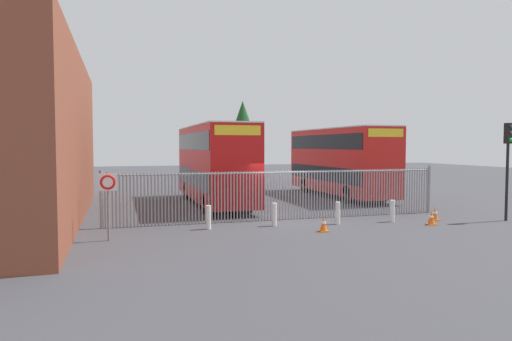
% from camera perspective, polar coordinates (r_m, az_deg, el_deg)
% --- Properties ---
extents(ground_plane, '(100.00, 100.00, 0.00)m').
position_cam_1_polar(ground_plane, '(28.36, -2.32, -3.62)').
color(ground_plane, '#3D3D42').
extents(palisade_fence, '(15.51, 0.14, 2.35)m').
position_cam_1_polar(palisade_fence, '(20.63, 3.32, -2.85)').
color(palisade_fence, gray).
rests_on(palisade_fence, ground).
extents(double_decker_bus_near_gate, '(2.54, 10.81, 4.42)m').
position_cam_1_polar(double_decker_bus_near_gate, '(25.96, -5.22, 1.12)').
color(double_decker_bus_near_gate, red).
rests_on(double_decker_bus_near_gate, ground).
extents(double_decker_bus_behind_fence_left, '(2.54, 10.81, 4.42)m').
position_cam_1_polar(double_decker_bus_behind_fence_left, '(30.36, 10.25, 1.36)').
color(double_decker_bus_behind_fence_left, red).
rests_on(double_decker_bus_behind_fence_left, ground).
extents(bollard_near_left, '(0.20, 0.20, 0.95)m').
position_cam_1_polar(bollard_near_left, '(18.45, -5.89, -5.77)').
color(bollard_near_left, silver).
rests_on(bollard_near_left, ground).
extents(bollard_center_front, '(0.20, 0.20, 0.95)m').
position_cam_1_polar(bollard_center_front, '(19.10, 2.29, -5.45)').
color(bollard_center_front, silver).
rests_on(bollard_center_front, ground).
extents(bollard_near_right, '(0.20, 0.20, 0.95)m').
position_cam_1_polar(bollard_near_right, '(19.80, 10.07, -5.19)').
color(bollard_near_right, silver).
rests_on(bollard_near_right, ground).
extents(bollard_far_right, '(0.20, 0.20, 0.95)m').
position_cam_1_polar(bollard_far_right, '(20.97, 16.48, -4.81)').
color(bollard_far_right, silver).
rests_on(bollard_far_right, ground).
extents(traffic_cone_by_gate, '(0.34, 0.34, 0.59)m').
position_cam_1_polar(traffic_cone_by_gate, '(21.95, 21.24, -5.04)').
color(traffic_cone_by_gate, orange).
rests_on(traffic_cone_by_gate, ground).
extents(traffic_cone_mid_forecourt, '(0.34, 0.34, 0.59)m').
position_cam_1_polar(traffic_cone_mid_forecourt, '(18.06, 8.34, -6.57)').
color(traffic_cone_mid_forecourt, orange).
rests_on(traffic_cone_mid_forecourt, ground).
extents(traffic_cone_near_kerb, '(0.34, 0.34, 0.59)m').
position_cam_1_polar(traffic_cone_near_kerb, '(20.73, 20.84, -5.50)').
color(traffic_cone_near_kerb, orange).
rests_on(traffic_cone_near_kerb, ground).
extents(speed_limit_sign_post, '(0.60, 0.14, 2.40)m').
position_cam_1_polar(speed_limit_sign_post, '(16.76, -17.82, -2.31)').
color(speed_limit_sign_post, slate).
rests_on(speed_limit_sign_post, ground).
extents(traffic_light_kerbside, '(0.28, 0.33, 4.30)m').
position_cam_1_polar(traffic_light_kerbside, '(23.03, 28.68, 1.90)').
color(traffic_light_kerbside, black).
rests_on(traffic_light_kerbside, ground).
extents(tree_tall_back, '(3.92, 3.92, 8.16)m').
position_cam_1_polar(tree_tall_back, '(50.27, -1.65, 5.41)').
color(tree_tall_back, '#4C3823').
rests_on(tree_tall_back, ground).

